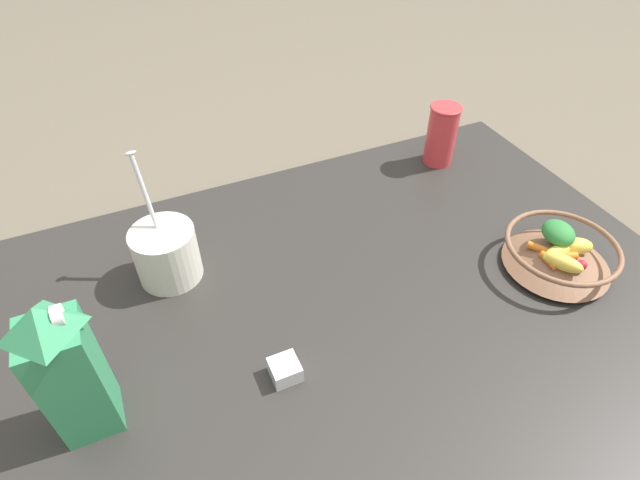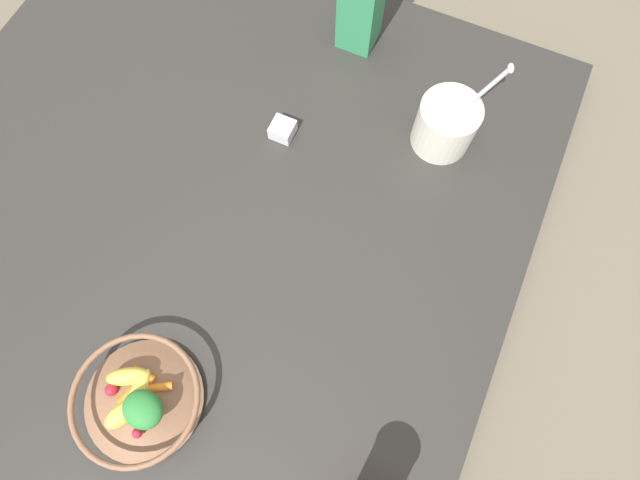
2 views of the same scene
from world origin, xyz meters
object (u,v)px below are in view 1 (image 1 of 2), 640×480
at_px(milk_carton, 68,370).
at_px(yogurt_tub, 166,251).
at_px(drinking_cup, 442,134).
at_px(spice_jar, 285,370).
at_px(fruit_bowl, 560,253).

distance_m(milk_carton, yogurt_tub, 0.30).
distance_m(yogurt_tub, drinking_cup, 0.68).
bearing_deg(yogurt_tub, drinking_cup, -79.82).
relative_size(yogurt_tub, drinking_cup, 1.65).
height_order(drinking_cup, spice_jar, drinking_cup).
bearing_deg(yogurt_tub, spice_jar, -158.28).
xyz_separation_m(milk_carton, drinking_cup, (0.36, -0.83, -0.05)).
relative_size(fruit_bowl, yogurt_tub, 0.86).
xyz_separation_m(fruit_bowl, milk_carton, (0.03, 0.83, 0.08)).
height_order(milk_carton, yogurt_tub, milk_carton).
bearing_deg(drinking_cup, milk_carton, 113.65).
xyz_separation_m(milk_carton, yogurt_tub, (0.24, -0.16, -0.06)).
height_order(yogurt_tub, drinking_cup, yogurt_tub).
distance_m(fruit_bowl, spice_jar, 0.55).
distance_m(fruit_bowl, yogurt_tub, 0.72).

